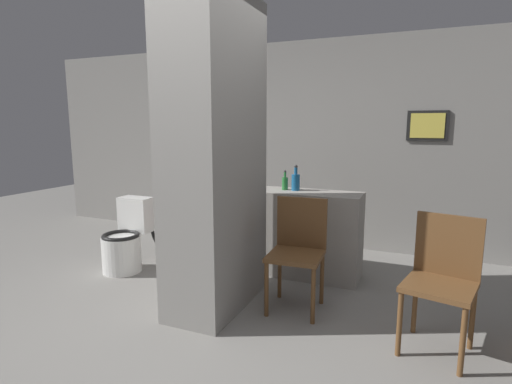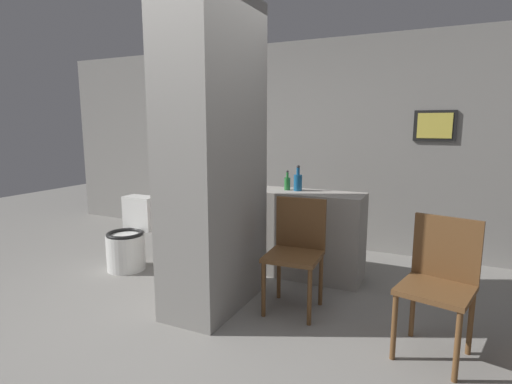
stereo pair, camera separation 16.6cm
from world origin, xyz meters
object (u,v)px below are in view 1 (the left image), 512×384
Objects in this scene: toilet at (126,241)px; bottle_tall at (296,181)px; chair_near_pillar at (298,247)px; chair_by_doorway at (442,276)px; bicycle at (209,233)px.

bottle_tall is (1.71, 0.63, 0.67)m from toilet.
bottle_tall reaches higher than chair_near_pillar.
toilet is 0.82× the size of chair_near_pillar.
chair_near_pillar is 3.50× the size of bottle_tall.
chair_near_pillar is at bearing -4.15° from toilet.
chair_near_pillar is at bearing -179.23° from chair_by_doorway.
toilet is at bearing -173.88° from chair_by_doorway.
chair_by_doorway is at bearing -15.76° from chair_near_pillar.
chair_by_doorway is at bearing -36.59° from bottle_tall.
bicycle is at bearing -175.56° from bottle_tall.
chair_near_pillar is at bearing -28.97° from bicycle.
chair_near_pillar is 1.45m from bicycle.
toilet is 3.12m from chair_by_doorway.
bottle_tall reaches higher than chair_by_doorway.
bicycle is at bearing 171.60° from chair_by_doorway.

